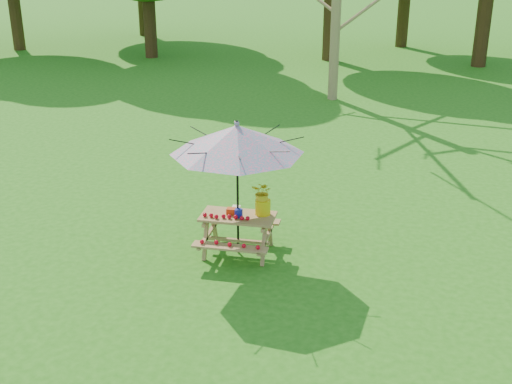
# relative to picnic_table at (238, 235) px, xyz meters

# --- Properties ---
(picnic_table) EXTENTS (1.20, 1.32, 0.67)m
(picnic_table) POSITION_rel_picnic_table_xyz_m (0.00, 0.00, 0.00)
(picnic_table) COLOR olive
(picnic_table) RESTS_ON ground
(patio_umbrella) EXTENTS (2.61, 2.61, 2.25)m
(patio_umbrella) POSITION_rel_picnic_table_xyz_m (0.00, 0.00, 1.62)
(patio_umbrella) COLOR black
(patio_umbrella) RESTS_ON ground
(produce_bins) EXTENTS (0.28, 0.39, 0.13)m
(produce_bins) POSITION_rel_picnic_table_xyz_m (-0.05, 0.04, 0.40)
(produce_bins) COLOR red
(produce_bins) RESTS_ON picnic_table
(tomatoes_row) EXTENTS (0.77, 0.13, 0.07)m
(tomatoes_row) POSITION_rel_picnic_table_xyz_m (-0.15, -0.18, 0.38)
(tomatoes_row) COLOR red
(tomatoes_row) RESTS_ON picnic_table
(flower_bucket) EXTENTS (0.40, 0.37, 0.56)m
(flower_bucket) POSITION_rel_picnic_table_xyz_m (0.39, 0.13, 0.65)
(flower_bucket) COLOR yellow
(flower_bucket) RESTS_ON picnic_table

